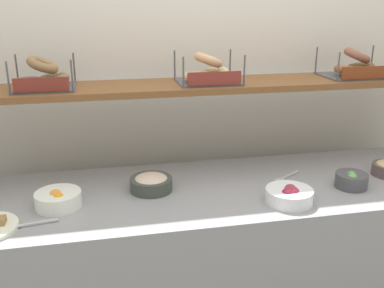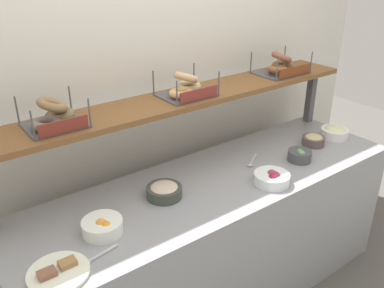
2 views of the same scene
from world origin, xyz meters
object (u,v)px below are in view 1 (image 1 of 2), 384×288
serving_spoon_by_edge (284,178)px  bagel_basket_plain (208,73)px  bagel_basket_cinnamon_raisin (356,67)px  bowl_tuna_salad (151,183)px  bowl_veggie_mix (351,180)px  bowl_fruit_salad (58,199)px  serving_spoon_near_plate (26,225)px  bagel_basket_poppy (43,78)px  bowl_beet_salad (290,195)px

serving_spoon_by_edge → bagel_basket_plain: bearing=143.7°
serving_spoon_by_edge → bagel_basket_cinnamon_raisin: 0.70m
bowl_tuna_salad → bowl_veggie_mix: bowl_veggie_mix is taller
bowl_fruit_salad → bagel_basket_plain: (0.70, 0.32, 0.44)m
bowl_tuna_salad → bowl_fruit_salad: bowl_fruit_salad is taller
serving_spoon_near_plate → serving_spoon_by_edge: (1.13, 0.23, 0.00)m
bowl_tuna_salad → serving_spoon_near_plate: 0.55m
serving_spoon_by_edge → bagel_basket_poppy: size_ratio=0.60×
bagel_basket_poppy → bowl_veggie_mix: bearing=-16.3°
bowl_veggie_mix → bowl_beet_salad: bearing=-164.8°
bowl_beet_salad → bagel_basket_cinnamon_raisin: bagel_basket_cinnamon_raisin is taller
bowl_beet_salad → serving_spoon_near_plate: (-1.05, 0.01, -0.03)m
bowl_tuna_salad → bagel_basket_poppy: bearing=151.6°
bowl_veggie_mix → bagel_basket_cinnamon_raisin: bagel_basket_cinnamon_raisin is taller
bowl_veggie_mix → bowl_fruit_salad: size_ratio=0.77×
bowl_tuna_salad → serving_spoon_by_edge: size_ratio=1.18×
bowl_beet_salad → serving_spoon_near_plate: bearing=179.4°
bagel_basket_plain → bagel_basket_cinnamon_raisin: 0.77m
bowl_veggie_mix → serving_spoon_by_edge: bearing=150.5°
bowl_fruit_salad → bagel_basket_cinnamon_raisin: bearing=12.2°
bowl_veggie_mix → serving_spoon_near_plate: (-1.39, -0.08, -0.03)m
bowl_fruit_salad → serving_spoon_near_plate: bowl_fruit_salad is taller
bowl_tuna_salad → bagel_basket_cinnamon_raisin: size_ratio=0.56×
serving_spoon_by_edge → bagel_basket_plain: size_ratio=0.54×
bowl_tuna_salad → serving_spoon_by_edge: (0.63, -0.00, -0.03)m
serving_spoon_by_edge → bagel_basket_plain: 0.61m
bowl_veggie_mix → serving_spoon_by_edge: size_ratio=0.91×
serving_spoon_by_edge → bowl_veggie_mix: bearing=-29.5°
serving_spoon_by_edge → bagel_basket_poppy: (-1.07, 0.24, 0.47)m
serving_spoon_by_edge → bagel_basket_cinnamon_raisin: size_ratio=0.48×
serving_spoon_near_plate → bagel_basket_cinnamon_raisin: (1.58, 0.46, 0.47)m
bowl_beet_salad → serving_spoon_by_edge: bearing=72.0°
bowl_beet_salad → serving_spoon_near_plate: 1.05m
bowl_fruit_salad → serving_spoon_by_edge: size_ratio=1.17×
bagel_basket_poppy → bagel_basket_cinnamon_raisin: (1.52, -0.00, 0.00)m
bowl_tuna_salad → bowl_fruit_salad: size_ratio=1.00×
bagel_basket_poppy → bowl_tuna_salad: bearing=-28.4°
serving_spoon_near_plate → bagel_basket_plain: bagel_basket_plain is taller
bowl_veggie_mix → serving_spoon_near_plate: size_ratio=0.80×
bagel_basket_plain → bowl_beet_salad: bearing=-63.0°
bowl_tuna_salad → bagel_basket_plain: bearing=36.5°
serving_spoon_by_edge → bagel_basket_plain: (-0.32, 0.23, 0.47)m
bowl_fruit_salad → bagel_basket_plain: bagel_basket_plain is taller
bowl_tuna_salad → serving_spoon_by_edge: bowl_tuna_salad is taller
bagel_basket_poppy → bagel_basket_cinnamon_raisin: bagel_basket_cinnamon_raisin is taller
bowl_veggie_mix → bowl_fruit_salad: (-1.28, 0.06, -0.00)m
bowl_fruit_salad → serving_spoon_by_edge: bowl_fruit_salad is taller
bowl_veggie_mix → bagel_basket_plain: bearing=146.6°
bagel_basket_poppy → bagel_basket_cinnamon_raisin: size_ratio=0.80×
bowl_beet_salad → bowl_veggie_mix: 0.35m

